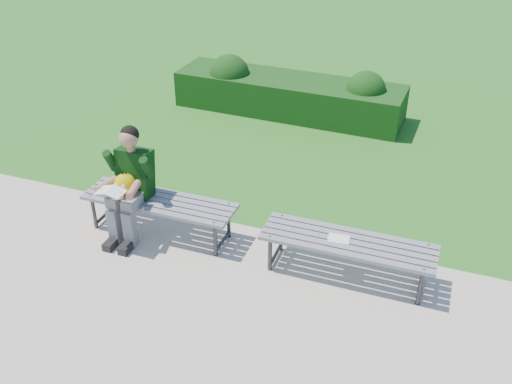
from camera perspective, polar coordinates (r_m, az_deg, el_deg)
name	(u,v)px	position (r m, az deg, el deg)	size (l,w,h in m)	color
ground	(233,224)	(6.94, -2.28, -3.23)	(80.00, 80.00, 0.00)	#28731B
walkway	(165,320)	(5.72, -9.05, -12.50)	(30.00, 3.50, 0.02)	#ADA290
hedge	(288,93)	(9.80, 3.24, 9.88)	(3.90, 1.11, 0.92)	#15360F
bench_left	(159,204)	(6.64, -9.66, -1.18)	(1.80, 0.50, 0.46)	gray
bench_right	(348,245)	(5.97, 9.16, -5.26)	(1.80, 0.50, 0.46)	gray
seated_boy	(129,181)	(6.56, -12.58, 1.11)	(0.56, 0.76, 1.31)	gray
paper_sheet	(339,239)	(5.95, 8.27, -4.63)	(0.24, 0.18, 0.01)	white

